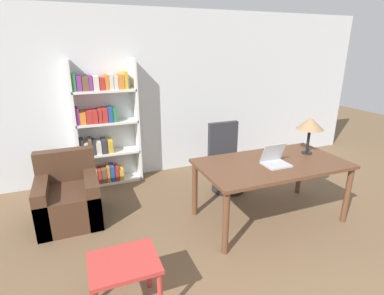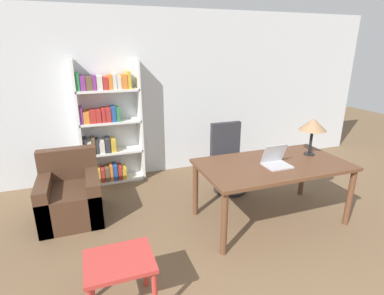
% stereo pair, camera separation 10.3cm
% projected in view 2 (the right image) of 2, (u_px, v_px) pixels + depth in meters
% --- Properties ---
extents(wall_back, '(8.00, 0.06, 2.70)m').
position_uv_depth(wall_back, '(165.00, 95.00, 5.04)').
color(wall_back, silver).
rests_on(wall_back, ground_plane).
extents(desk, '(1.81, 0.98, 0.77)m').
position_uv_depth(desk, '(273.00, 170.00, 3.66)').
color(desk, brown).
rests_on(desk, ground_plane).
extents(laptop, '(0.30, 0.25, 0.25)m').
position_uv_depth(laptop, '(276.00, 161.00, 3.55)').
color(laptop, '#B2B2B7').
rests_on(laptop, desk).
extents(table_lamp, '(0.35, 0.35, 0.49)m').
position_uv_depth(table_lamp, '(313.00, 125.00, 3.81)').
color(table_lamp, black).
rests_on(table_lamp, desk).
extents(office_chair, '(0.50, 0.50, 1.03)m').
position_uv_depth(office_chair, '(229.00, 160.00, 4.57)').
color(office_chair, black).
rests_on(office_chair, ground_plane).
extents(side_table_blue, '(0.55, 0.45, 0.50)m').
position_uv_depth(side_table_blue, '(120.00, 269.00, 2.42)').
color(side_table_blue, '#B2332D').
rests_on(side_table_blue, ground_plane).
extents(armchair, '(0.73, 0.79, 0.85)m').
position_uv_depth(armchair, '(71.00, 197.00, 3.84)').
color(armchair, '#472D1E').
rests_on(armchair, ground_plane).
extents(bookshelf, '(0.96, 0.28, 1.96)m').
position_uv_depth(bookshelf, '(106.00, 128.00, 4.68)').
color(bookshelf, white).
rests_on(bookshelf, ground_plane).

